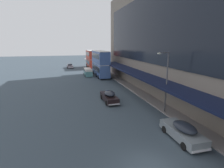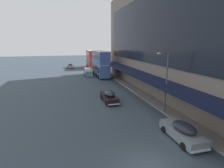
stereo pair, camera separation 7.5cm
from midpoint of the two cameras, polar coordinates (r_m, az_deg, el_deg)
transit_bus_kerbside_front at (r=61.33m, az=-6.80°, el=8.30°), size 2.87×9.24×5.97m
transit_bus_kerbside_rear at (r=44.76m, az=-3.87°, el=6.95°), size 2.79×10.85×6.44m
sedan_trailing_mid at (r=25.10m, az=-1.00°, el=-4.06°), size 1.84×4.94×1.63m
sedan_lead_mid at (r=62.18m, az=-13.58°, el=5.81°), size 2.11×4.88×1.54m
sedan_trailing_near at (r=16.76m, az=22.00°, el=-14.13°), size 1.94×4.82×1.61m
vw_van at (r=45.72m, az=-7.94°, el=3.99°), size 1.93×4.56×1.96m
street_lamp at (r=21.13m, az=17.01°, el=1.87°), size 1.50×0.28×7.14m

